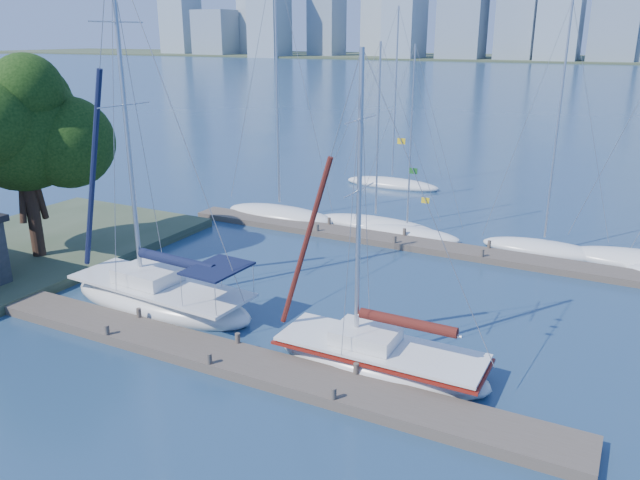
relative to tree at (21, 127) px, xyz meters
The scene contains 12 objects.
ground 17.16m from the tree, 15.49° to the right, with size 700.00×700.00×0.00m, color #162A48.
near_dock 17.08m from the tree, 15.49° to the right, with size 26.00×2.00×0.40m, color brown.
far_dock 21.89m from the tree, 34.93° to the left, with size 30.00×1.80×0.36m, color brown.
far_shore 316.29m from the tree, 87.29° to the left, with size 800.00×100.00×1.50m, color #38472D.
tree is the anchor object (origin of this frame).
sailboat_navy 11.39m from the tree, ahead, with size 9.70×3.70×15.99m.
sailboat_maroon 21.39m from the tree, ahead, with size 8.24×2.70×11.91m.
bg_boat_0 16.61m from the tree, 62.72° to the left, with size 7.97×2.67×16.79m.
bg_boat_1 20.84m from the tree, 46.69° to the left, with size 8.29×3.54×11.67m.
bg_boat_2 22.00m from the tree, 40.68° to the left, with size 6.86×3.05×11.51m.
bg_boat_3 28.51m from the tree, 31.09° to the left, with size 7.07×3.93×13.72m.
bg_boat_6 28.33m from the tree, 68.02° to the left, with size 8.08×4.55×14.07m.
Camera 1 is at (12.73, -16.82, 11.72)m, focal length 35.00 mm.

